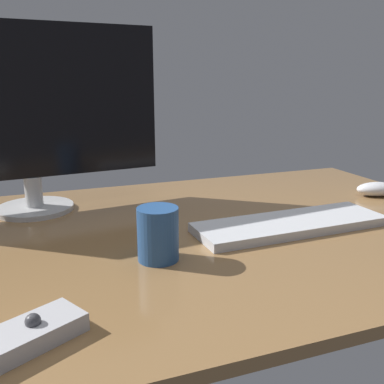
% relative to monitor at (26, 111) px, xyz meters
% --- Properties ---
extents(desk, '(1.40, 0.84, 0.02)m').
position_rel_monitor_xyz_m(desk, '(0.28, -0.26, -0.24)').
color(desk, olive).
rests_on(desk, ground).
extents(monitor, '(0.61, 0.18, 0.43)m').
position_rel_monitor_xyz_m(monitor, '(0.00, 0.00, 0.00)').
color(monitor, '#BDBDBD').
rests_on(monitor, desk).
extents(keyboard, '(0.42, 0.14, 0.02)m').
position_rel_monitor_xyz_m(keyboard, '(0.50, -0.32, -0.22)').
color(keyboard, silver).
rests_on(keyboard, desk).
extents(computer_mouse, '(0.12, 0.08, 0.04)m').
position_rel_monitor_xyz_m(computer_mouse, '(0.86, -0.18, -0.22)').
color(computer_mouse, silver).
rests_on(computer_mouse, desk).
extents(media_remote, '(0.19, 0.14, 0.04)m').
position_rel_monitor_xyz_m(media_remote, '(-0.04, -0.57, -0.22)').
color(media_remote, '#B7B7BC').
rests_on(media_remote, desk).
extents(coffee_mug, '(0.07, 0.07, 0.09)m').
position_rel_monitor_xyz_m(coffee_mug, '(0.20, -0.38, -0.19)').
color(coffee_mug, '#28518C').
rests_on(coffee_mug, desk).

